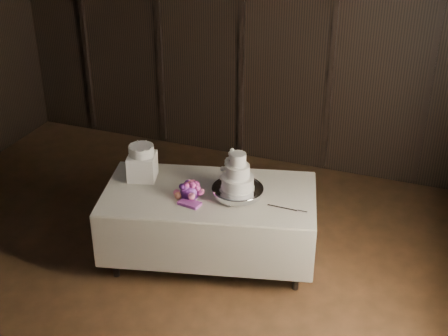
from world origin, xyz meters
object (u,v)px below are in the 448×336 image
Objects in this scene: display_table at (209,223)px; cake_stand at (238,192)px; bouquet at (190,191)px; box_pedestal at (142,166)px; small_cake at (141,150)px; wedding_cake at (235,175)px.

cake_stand reaches higher than display_table.
box_pedestal reaches higher than bouquet.
bouquet is at bearing -156.62° from cake_stand.
display_table is at bearing -2.90° from small_cake.
small_cake reaches higher than cake_stand.
wedding_cake is 1.47× the size of small_cake.
display_table is 6.14× the size of wedding_cake.
wedding_cake reaches higher than display_table.
wedding_cake is 0.96m from small_cake.
wedding_cake is 0.96m from box_pedestal.
wedding_cake is at bearing -1.33° from small_cake.
box_pedestal is 0.17m from small_cake.
small_cake is (0.00, 0.00, 0.17)m from box_pedestal.
small_cake is (-0.96, 0.02, 0.07)m from wedding_cake.
box_pedestal reaches higher than cake_stand.
cake_stand is 1.36× the size of wedding_cake.
bouquet is at bearing -17.58° from box_pedestal.
display_table is 0.96m from small_cake.
wedding_cake reaches higher than box_pedestal.
small_cake is at bearing -162.99° from wedding_cake.
cake_stand is at bearing -0.42° from small_cake.
wedding_cake is at bearing -10.90° from display_table.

